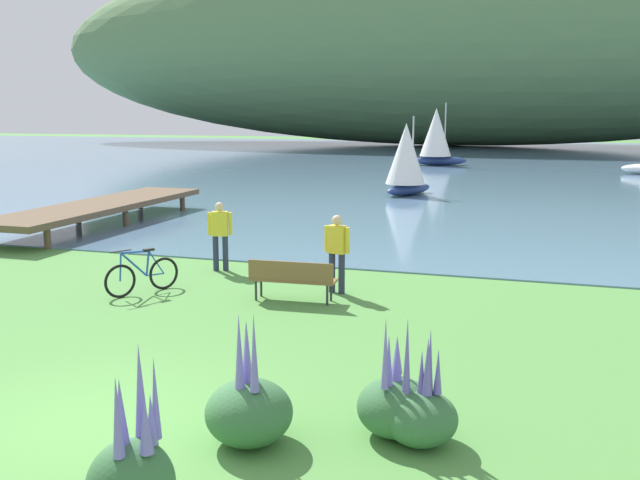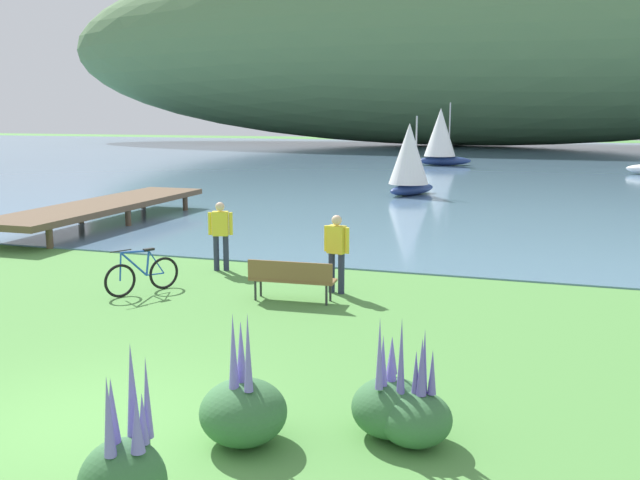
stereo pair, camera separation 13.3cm
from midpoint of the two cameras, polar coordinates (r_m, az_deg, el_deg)
The scene contains 14 objects.
ground_plane at distance 9.51m, azimuth -18.76°, elevation -14.09°, with size 200.00×200.00×0.00m, color #518E42.
bay_water at distance 56.64m, azimuth 12.49°, elevation 6.34°, with size 180.00×80.00×0.04m, color #5B7F9E.
distant_hillside at distance 83.96m, azimuth 11.78°, elevation 15.89°, with size 102.74×28.00×24.10m, color #567A4C.
park_bench_near_camera at distance 14.27m, azimuth -2.10°, elevation -3.08°, with size 1.82×0.58×0.88m.
bicycle_leaning_near_bench at distance 15.43m, azimuth -14.22°, elevation -2.83°, with size 0.91×1.58×1.01m.
person_at_shoreline at distance 17.15m, azimuth -7.98°, elevation 0.69°, with size 0.59×0.32×1.71m.
person_on_the_grass at distance 14.86m, azimuth 1.63°, elevation -0.72°, with size 0.60×0.30×1.71m.
echium_bush_closest_to_camera at distance 8.45m, azimuth 8.30°, elevation -14.08°, with size 0.88×0.88×1.55m.
echium_bush_beside_closest at distance 8.62m, azimuth 6.27°, elevation -13.39°, with size 0.95×0.95×1.56m.
echium_bush_mid_cluster at distance 7.05m, azimuth -15.38°, elevation -18.33°, with size 0.83×0.83×1.76m.
echium_bush_far_cluster at distance 8.41m, azimuth -5.89°, elevation -13.70°, with size 1.04×1.04×1.67m.
sailboat_mid_bay at distance 32.51m, azimuth 7.51°, elevation 6.69°, with size 2.48×3.19×3.67m.
sailboat_toward_hillside at distance 51.60m, azimuth 10.02°, elevation 8.44°, with size 4.00×2.81×4.53m.
pier_dock at distance 25.02m, azimuth -17.29°, elevation 2.71°, with size 2.40×10.00×0.80m.
Camera 2 is at (5.39, -6.84, 3.87)m, focal length 38.79 mm.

